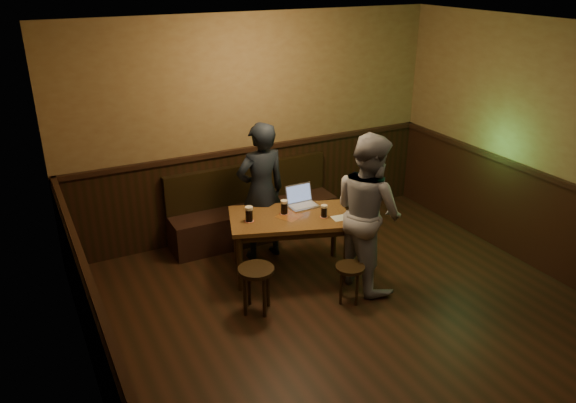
# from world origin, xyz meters

# --- Properties ---
(room) EXTENTS (5.04, 6.04, 2.84)m
(room) POSITION_xyz_m (0.00, 0.22, 1.20)
(room) COLOR black
(room) RESTS_ON ground
(bench) EXTENTS (2.20, 0.50, 0.95)m
(bench) POSITION_xyz_m (-0.16, 2.75, 0.31)
(bench) COLOR black
(bench) RESTS_ON ground
(pub_table) EXTENTS (1.51, 1.15, 0.72)m
(pub_table) POSITION_xyz_m (-0.16, 1.71, 0.62)
(pub_table) COLOR #4F2E16
(pub_table) RESTS_ON ground
(stool_left) EXTENTS (0.42, 0.42, 0.50)m
(stool_left) POSITION_xyz_m (-0.83, 1.17, 0.40)
(stool_left) COLOR black
(stool_left) RESTS_ON ground
(stool_right) EXTENTS (0.36, 0.36, 0.42)m
(stool_right) POSITION_xyz_m (0.13, 0.89, 0.33)
(stool_right) COLOR black
(stool_right) RESTS_ON ground
(pint_left) EXTENTS (0.11, 0.11, 0.17)m
(pint_left) POSITION_xyz_m (-0.62, 1.80, 0.80)
(pint_left) COLOR #B02D15
(pint_left) RESTS_ON pub_table
(pint_mid) EXTENTS (0.11, 0.11, 0.17)m
(pint_mid) POSITION_xyz_m (-0.19, 1.80, 0.80)
(pint_mid) COLOR #B02D15
(pint_mid) RESTS_ON pub_table
(pint_right) EXTENTS (0.09, 0.09, 0.15)m
(pint_right) POSITION_xyz_m (0.17, 1.52, 0.79)
(pint_right) COLOR #B02D15
(pint_right) RESTS_ON pub_table
(laptop) EXTENTS (0.34, 0.27, 0.24)m
(laptop) POSITION_xyz_m (0.10, 1.92, 0.77)
(laptop) COLOR silver
(laptop) RESTS_ON pub_table
(menu) EXTENTS (0.24, 0.17, 0.00)m
(menu) POSITION_xyz_m (0.33, 1.41, 0.72)
(menu) COLOR silver
(menu) RESTS_ON pub_table
(person_suit) EXTENTS (0.63, 0.42, 1.69)m
(person_suit) POSITION_xyz_m (-0.28, 2.22, 0.84)
(person_suit) COLOR black
(person_suit) RESTS_ON ground
(person_grey) EXTENTS (0.71, 0.88, 1.74)m
(person_grey) POSITION_xyz_m (0.48, 1.13, 0.87)
(person_grey) COLOR gray
(person_grey) RESTS_ON ground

